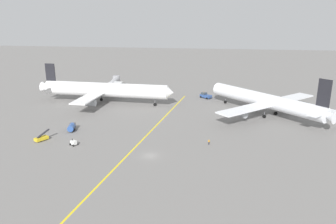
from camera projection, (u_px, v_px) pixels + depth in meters
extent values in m
plane|color=slate|center=(150.00, 156.00, 88.91)|extent=(600.00, 600.00, 0.00)
cube|color=yellow|center=(141.00, 141.00, 99.10)|extent=(14.91, 119.19, 0.01)
cylinder|color=white|center=(106.00, 90.00, 140.05)|extent=(54.22, 8.30, 5.96)
cone|color=white|center=(170.00, 93.00, 134.79)|extent=(3.04, 5.60, 5.49)
cone|color=white|center=(46.00, 87.00, 145.27)|extent=(3.80, 4.92, 4.77)
cube|color=white|center=(100.00, 91.00, 140.81)|extent=(8.29, 43.86, 0.44)
cube|color=white|center=(51.00, 86.00, 144.64)|extent=(3.76, 13.13, 0.28)
cube|color=black|center=(50.00, 72.00, 142.83)|extent=(4.41, 0.55, 7.54)
cylinder|color=#999EA3|center=(90.00, 103.00, 129.65)|extent=(4.31, 2.78, 2.60)
cylinder|color=#999EA3|center=(112.00, 90.00, 152.62)|extent=(4.31, 2.78, 2.60)
cylinder|color=slate|center=(101.00, 97.00, 145.08)|extent=(0.28, 0.28, 2.69)
cylinder|color=black|center=(101.00, 100.00, 145.46)|extent=(1.32, 0.61, 1.30)
cylinder|color=slate|center=(95.00, 100.00, 138.69)|extent=(0.28, 0.28, 2.69)
cylinder|color=black|center=(95.00, 103.00, 139.07)|extent=(1.32, 0.61, 1.30)
cylinder|color=slate|center=(155.00, 101.00, 137.17)|extent=(0.28, 0.28, 2.69)
cylinder|color=black|center=(155.00, 104.00, 137.55)|extent=(1.32, 0.61, 1.30)
cylinder|color=white|center=(264.00, 100.00, 124.61)|extent=(38.73, 39.11, 5.33)
cone|color=white|center=(216.00, 88.00, 144.85)|extent=(5.45, 5.44, 4.90)
cone|color=white|center=(329.00, 116.00, 104.54)|extent=(5.56, 5.56, 4.26)
cube|color=white|center=(269.00, 103.00, 122.91)|extent=(39.68, 39.31, 0.44)
cube|color=white|center=(322.00, 113.00, 106.33)|extent=(11.50, 11.41, 0.28)
cube|color=black|center=(324.00, 93.00, 104.69)|extent=(3.35, 3.38, 8.93)
cylinder|color=#999EA3|center=(288.00, 102.00, 131.99)|extent=(4.80, 4.82, 2.60)
cylinder|color=#999EA3|center=(241.00, 114.00, 116.41)|extent=(4.80, 4.82, 2.60)
cylinder|color=slate|center=(265.00, 113.00, 121.04)|extent=(0.28, 0.28, 2.57)
cylinder|color=black|center=(264.00, 116.00, 121.41)|extent=(1.30, 1.31, 1.30)
cylinder|color=slate|center=(276.00, 110.00, 124.87)|extent=(0.28, 0.28, 2.57)
cylinder|color=black|center=(276.00, 113.00, 125.23)|extent=(1.30, 1.31, 1.30)
cylinder|color=slate|center=(225.00, 99.00, 141.10)|extent=(0.28, 0.28, 2.57)
cylinder|color=black|center=(225.00, 102.00, 141.47)|extent=(1.30, 1.31, 1.30)
cube|color=#2D4C8C|center=(206.00, 96.00, 150.39)|extent=(5.83, 5.48, 1.12)
cube|color=#333D47|center=(204.00, 93.00, 150.95)|extent=(2.85, 2.88, 0.90)
cylinder|color=#4C4C51|center=(213.00, 97.00, 147.30)|extent=(2.59, 2.20, 0.20)
sphere|color=orange|center=(204.00, 92.00, 150.77)|extent=(0.24, 0.24, 0.24)
cylinder|color=black|center=(201.00, 97.00, 151.08)|extent=(0.88, 0.81, 0.90)
cylinder|color=black|center=(205.00, 96.00, 152.78)|extent=(0.88, 0.81, 0.90)
cylinder|color=black|center=(207.00, 98.00, 148.32)|extent=(0.88, 0.81, 0.90)
cylinder|color=black|center=(211.00, 97.00, 150.02)|extent=(0.88, 0.81, 0.90)
cube|color=silver|center=(74.00, 142.00, 95.88)|extent=(2.16, 1.94, 1.10)
cylinder|color=black|center=(72.00, 140.00, 95.97)|extent=(0.16, 0.16, 0.50)
cylinder|color=black|center=(77.00, 144.00, 96.11)|extent=(0.62, 0.47, 0.60)
cylinder|color=black|center=(73.00, 146.00, 95.06)|extent=(0.62, 0.47, 0.60)
cylinder|color=black|center=(74.00, 143.00, 97.01)|extent=(0.62, 0.47, 0.60)
cylinder|color=black|center=(70.00, 144.00, 95.96)|extent=(0.62, 0.47, 0.60)
cylinder|color=#2D5199|center=(71.00, 127.00, 107.28)|extent=(2.88, 4.36, 2.00)
cube|color=#4C4C51|center=(73.00, 126.00, 109.24)|extent=(2.13, 2.16, 1.80)
cylinder|color=black|center=(70.00, 130.00, 108.25)|extent=(0.34, 0.63, 0.60)
cylinder|color=black|center=(74.00, 130.00, 108.36)|extent=(0.34, 0.63, 0.60)
cylinder|color=black|center=(69.00, 131.00, 106.82)|extent=(0.34, 0.63, 0.60)
cylinder|color=black|center=(73.00, 131.00, 106.93)|extent=(0.34, 0.63, 0.60)
cube|color=gold|center=(41.00, 138.00, 99.30)|extent=(3.51, 4.37, 0.90)
cube|color=black|center=(43.00, 134.00, 99.52)|extent=(2.66, 4.04, 1.83)
cylinder|color=black|center=(42.00, 139.00, 100.40)|extent=(0.47, 0.62, 0.60)
cylinder|color=black|center=(45.00, 140.00, 99.58)|extent=(0.47, 0.62, 0.60)
cylinder|color=black|center=(38.00, 140.00, 99.27)|extent=(0.47, 0.62, 0.60)
cylinder|color=black|center=(41.00, 141.00, 98.44)|extent=(0.47, 0.62, 0.60)
cylinder|color=black|center=(209.00, 143.00, 96.56)|extent=(0.28, 0.28, 0.79)
cylinder|color=orange|center=(209.00, 141.00, 96.37)|extent=(0.36, 0.36, 0.56)
sphere|color=#9E704C|center=(209.00, 140.00, 96.26)|extent=(0.21, 0.21, 0.21)
cylinder|color=#B7B7BC|center=(114.00, 82.00, 165.15)|extent=(5.80, 17.48, 3.20)
cylinder|color=#99999E|center=(116.00, 79.00, 173.39)|extent=(3.84, 3.84, 3.52)
cylinder|color=#595960|center=(116.00, 83.00, 173.02)|extent=(0.70, 0.70, 4.12)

